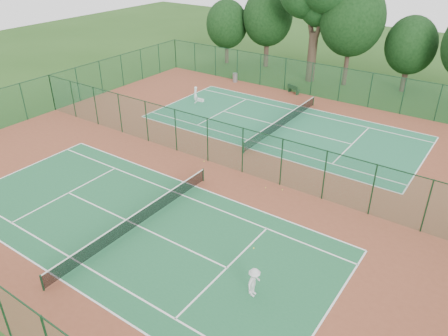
{
  "coord_description": "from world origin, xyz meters",
  "views": [
    {
      "loc": [
        16.17,
        -23.28,
        15.44
      ],
      "look_at": [
        1.78,
        -2.63,
        1.6
      ],
      "focal_mm": 35.0,
      "sensor_mm": 36.0,
      "label": 1
    }
  ],
  "objects": [
    {
      "name": "tennis_net_far",
      "position": [
        0.0,
        9.0,
        0.54
      ],
      "size": [
        0.1,
        12.9,
        0.97
      ],
      "color": "#153B1E",
      "rests_on": "ground"
    },
    {
      "name": "bench",
      "position": [
        -3.31,
        17.53,
        0.49
      ],
      "size": [
        1.57,
        0.95,
        0.93
      ],
      "rotation": [
        0.0,
        0.0,
        -0.36
      ],
      "color": "black",
      "rests_on": "red_pad"
    },
    {
      "name": "court_near",
      "position": [
        0.0,
        -9.0,
        0.01
      ],
      "size": [
        23.77,
        10.97,
        0.01
      ],
      "primitive_type": "cube",
      "color": "#1D5E37",
      "rests_on": "red_pad"
    },
    {
      "name": "player_far",
      "position": [
        -10.05,
        9.33,
        0.86
      ],
      "size": [
        0.57,
        0.7,
        1.68
      ],
      "primitive_type": "imported",
      "rotation": [
        0.0,
        0.0,
        -1.27
      ],
      "color": "silver",
      "rests_on": "court_far"
    },
    {
      "name": "fence_west",
      "position": [
        -20.0,
        0.0,
        1.76
      ],
      "size": [
        0.09,
        36.0,
        3.5
      ],
      "rotation": [
        0.0,
        0.0,
        1.57
      ],
      "color": "#184829",
      "rests_on": "ground"
    },
    {
      "name": "stray_ball_c",
      "position": [
        -1.67,
        -0.31,
        0.05
      ],
      "size": [
        0.07,
        0.07,
        0.07
      ],
      "primitive_type": "sphere",
      "color": "yellow",
      "rests_on": "red_pad"
    },
    {
      "name": "tennis_net_near",
      "position": [
        0.0,
        -9.0,
        0.54
      ],
      "size": [
        0.1,
        12.9,
        0.97
      ],
      "color": "#13341F",
      "rests_on": "ground"
    },
    {
      "name": "player_near",
      "position": [
        8.53,
        -9.83,
        0.81
      ],
      "size": [
        0.64,
        1.05,
        1.58
      ],
      "primitive_type": "imported",
      "rotation": [
        0.0,
        0.0,
        1.62
      ],
      "color": "silver",
      "rests_on": "court_near"
    },
    {
      "name": "ground",
      "position": [
        0.0,
        0.0,
        0.0
      ],
      "size": [
        120.0,
        120.0,
        0.0
      ],
      "primitive_type": "plane",
      "color": "#224716",
      "rests_on": "ground"
    },
    {
      "name": "fence_divider",
      "position": [
        0.0,
        0.0,
        1.76
      ],
      "size": [
        40.0,
        0.09,
        3.5
      ],
      "color": "#1A5035",
      "rests_on": "ground"
    },
    {
      "name": "court_far",
      "position": [
        0.0,
        9.0,
        0.01
      ],
      "size": [
        23.77,
        10.97,
        0.01
      ],
      "primitive_type": "cube",
      "color": "#226C48",
      "rests_on": "red_pad"
    },
    {
      "name": "stray_ball_b",
      "position": [
        5.11,
        -0.55,
        0.05
      ],
      "size": [
        0.07,
        0.07,
        0.07
      ],
      "primitive_type": "sphere",
      "color": "#D7F338",
      "rests_on": "red_pad"
    },
    {
      "name": "red_pad",
      "position": [
        0.0,
        0.0,
        0.01
      ],
      "size": [
        40.0,
        36.0,
        0.01
      ],
      "primitive_type": "cube",
      "color": "brown",
      "rests_on": "ground"
    },
    {
      "name": "stray_ball_a",
      "position": [
        4.03,
        -0.96,
        0.04
      ],
      "size": [
        0.07,
        0.07,
        0.07
      ],
      "primitive_type": "sphere",
      "color": "yellow",
      "rests_on": "red_pad"
    },
    {
      "name": "fence_north",
      "position": [
        0.0,
        18.0,
        1.76
      ],
      "size": [
        40.0,
        0.09,
        3.5
      ],
      "color": "#1B5231",
      "rests_on": "ground"
    },
    {
      "name": "evergreen_row",
      "position": [
        0.5,
        24.25,
        0.0
      ],
      "size": [
        39.0,
        5.0,
        12.0
      ],
      "primitive_type": null,
      "color": "black",
      "rests_on": "ground"
    },
    {
      "name": "kit_bag",
      "position": [
        -9.93,
        9.92,
        0.15
      ],
      "size": [
        0.76,
        0.29,
        0.28
      ],
      "primitive_type": "cube",
      "rotation": [
        0.0,
        0.0,
        0.01
      ],
      "color": "silver",
      "rests_on": "red_pad"
    },
    {
      "name": "trash_bin",
      "position": [
        -10.59,
        17.33,
        0.51
      ],
      "size": [
        0.62,
        0.62,
        1.0
      ],
      "primitive_type": "cylinder",
      "rotation": [
        0.0,
        0.0,
        0.12
      ],
      "color": "gray",
      "rests_on": "red_pad"
    }
  ]
}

